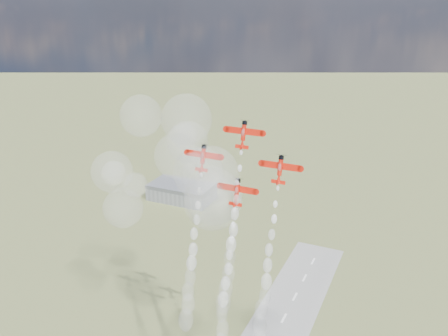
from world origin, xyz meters
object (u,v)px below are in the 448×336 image
plane_left (203,157)px  plane_slot (237,192)px  plane_right (280,169)px  plane_lead (243,134)px  hangar (182,192)px

plane_left → plane_slot: plane_left is taller
plane_right → plane_slot: 17.12m
plane_lead → plane_left: bearing=-169.4°
plane_right → hangar: bearing=128.5°
hangar → plane_lead: 226.15m
plane_lead → plane_left: 17.12m
plane_left → plane_slot: 17.12m
plane_lead → hangar: bearing=125.8°
hangar → plane_right: plane_right is taller
hangar → plane_right: bearing=-51.5°
plane_left → hangar: bearing=122.0°
hangar → plane_lead: (117.39, -162.67, 104.41)m
hangar → plane_left: plane_left is taller
plane_right → plane_left: bearing=180.0°
plane_right → plane_slot: bearing=-169.4°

